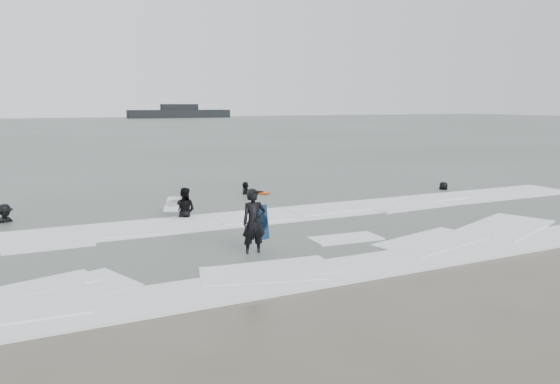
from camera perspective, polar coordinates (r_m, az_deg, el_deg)
name	(u,v)px	position (r m, az deg, el deg)	size (l,w,h in m)	color
ground	(361,260)	(14.70, 8.49, -7.06)	(320.00, 320.00, 0.00)	brown
sea	(75,130)	(92.10, -20.66, 6.10)	(320.00, 320.00, 0.00)	#47544C
surfer_centre	(254,255)	(15.02, -2.72, -6.61)	(0.68, 0.45, 1.86)	black
surfer_wading	(185,218)	(20.01, -9.92, -2.74)	(0.82, 0.64, 1.69)	black
surfer_breaker	(5,224)	(20.99, -26.76, -3.04)	(1.01, 0.58, 1.56)	black
surfer_right_near	(246,195)	(24.88, -3.61, -0.29)	(1.03, 0.43, 1.75)	black
surfer_right_far	(443,191)	(27.14, 16.70, 0.14)	(0.77, 0.50, 1.57)	black
surf_foam	(297,230)	(17.77, 1.81, -3.98)	(30.03, 9.06, 0.09)	white
bodyboards	(231,204)	(19.92, -5.19, -1.23)	(5.79, 9.63, 1.25)	#0E2444
vessel_horizon	(180,113)	(163.55, -10.45, 8.13)	(29.50, 5.27, 4.00)	black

